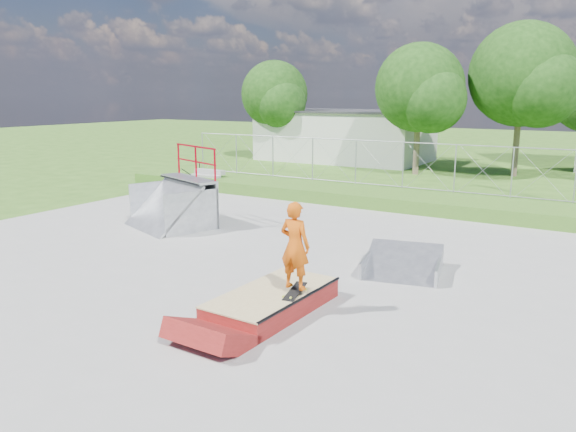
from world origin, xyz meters
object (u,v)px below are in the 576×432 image
quarter_pipe (168,188)px  skater (295,249)px  grind_box (272,302)px  flat_bank_ramp (402,263)px

quarter_pipe → skater: size_ratio=1.51×
grind_box → quarter_pipe: bearing=149.4°
quarter_pipe → flat_bank_ramp: size_ratio=1.36×
grind_box → flat_bank_ramp: 3.75m
grind_box → skater: skater is taller
grind_box → skater: (0.44, 0.09, 1.08)m
flat_bank_ramp → quarter_pipe: bearing=162.8°
grind_box → quarter_pipe: quarter_pipe is taller
grind_box → skater: 1.17m
flat_bank_ramp → skater: 3.67m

